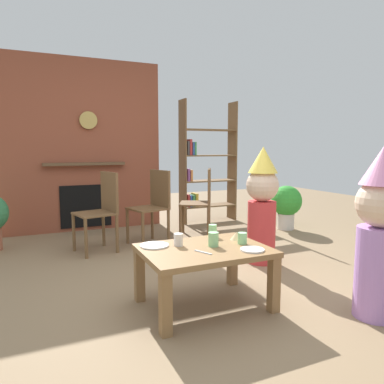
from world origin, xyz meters
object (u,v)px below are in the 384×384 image
at_px(paper_cup_near_right, 213,239).
at_px(child_with_cone_hat, 379,228).
at_px(potted_plant_tall, 286,204).
at_px(paper_cup_center, 242,238).
at_px(paper_plate_rear, 252,250).
at_px(coffee_table, 204,258).
at_px(dining_chair_left, 102,207).
at_px(paper_cup_near_left, 178,240).
at_px(dining_chair_middle, 154,202).
at_px(dining_chair_right, 202,198).
at_px(bookshelf, 204,167).
at_px(birthday_cake_slice, 236,236).
at_px(paper_plate_front, 154,245).
at_px(child_in_pink, 262,202).
at_px(paper_cup_far_left, 213,231).

height_order(paper_cup_near_right, child_with_cone_hat, child_with_cone_hat).
bearing_deg(paper_cup_near_right, potted_plant_tall, 40.34).
bearing_deg(paper_cup_center, paper_plate_rear, -99.23).
bearing_deg(coffee_table, dining_chair_left, 102.87).
height_order(paper_cup_near_left, dining_chair_left, dining_chair_left).
height_order(paper_cup_near_right, dining_chair_middle, dining_chair_middle).
bearing_deg(paper_cup_near_right, dining_chair_right, 66.42).
xyz_separation_m(bookshelf, birthday_cake_slice, (-1.04, -2.72, -0.39)).
bearing_deg(paper_plate_front, paper_plate_rear, -33.15).
distance_m(child_with_cone_hat, dining_chair_middle, 2.64).
bearing_deg(paper_plate_front, paper_cup_near_right, -24.31).
relative_size(child_with_cone_hat, dining_chair_right, 1.32).
bearing_deg(child_with_cone_hat, bookshelf, -63.54).
relative_size(bookshelf, paper_cup_near_right, 18.00).
xyz_separation_m(paper_cup_center, dining_chair_middle, (-0.08, 1.90, 0.02)).
bearing_deg(dining_chair_right, child_in_pink, 121.57).
distance_m(paper_cup_center, birthday_cake_slice, 0.13).
height_order(paper_plate_rear, dining_chair_middle, dining_chair_middle).
bearing_deg(paper_cup_far_left, paper_plate_front, -171.28).
bearing_deg(paper_cup_near_left, coffee_table, -41.65).
distance_m(paper_cup_near_left, dining_chair_right, 2.11).
distance_m(coffee_table, paper_cup_near_left, 0.24).
distance_m(paper_cup_near_right, potted_plant_tall, 2.80).
bearing_deg(bookshelf, dining_chair_right, -117.46).
xyz_separation_m(paper_plate_front, birthday_cake_slice, (0.66, -0.09, 0.03)).
bearing_deg(paper_cup_near_right, bookshelf, 65.18).
bearing_deg(potted_plant_tall, paper_cup_center, -135.89).
xyz_separation_m(paper_cup_near_left, paper_cup_near_right, (0.23, -0.12, 0.01)).
relative_size(paper_cup_near_right, child_with_cone_hat, 0.09).
bearing_deg(coffee_table, potted_plant_tall, 39.49).
distance_m(dining_chair_middle, dining_chair_right, 0.69).
xyz_separation_m(paper_cup_near_left, paper_cup_center, (0.46, -0.15, -0.00)).
height_order(paper_cup_far_left, paper_plate_rear, paper_cup_far_left).
relative_size(dining_chair_left, dining_chair_right, 1.00).
bearing_deg(coffee_table, paper_cup_far_left, 52.50).
distance_m(paper_cup_near_left, child_with_cone_hat, 1.40).
distance_m(child_in_pink, dining_chair_left, 1.78).
relative_size(paper_cup_far_left, child_in_pink, 0.09).
bearing_deg(potted_plant_tall, bookshelf, 129.88).
relative_size(paper_plate_front, dining_chair_middle, 0.24).
bearing_deg(potted_plant_tall, child_with_cone_hat, -116.12).
bearing_deg(dining_chair_right, paper_cup_center, 101.17).
distance_m(paper_plate_rear, dining_chair_right, 2.24).
xyz_separation_m(coffee_table, paper_plate_rear, (0.28, -0.20, 0.08)).
distance_m(coffee_table, paper_cup_center, 0.33).
bearing_deg(paper_plate_rear, coffee_table, 144.72).
distance_m(paper_plate_rear, birthday_cake_slice, 0.31).
bearing_deg(birthday_cake_slice, dining_chair_right, 72.29).
xyz_separation_m(paper_cup_near_left, paper_plate_front, (-0.17, 0.06, -0.04)).
bearing_deg(paper_plate_front, child_in_pink, 20.90).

